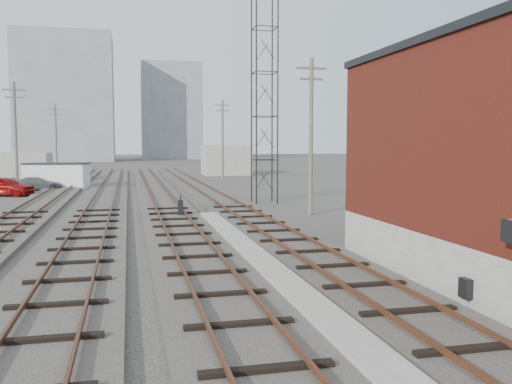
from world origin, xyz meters
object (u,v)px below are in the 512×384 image
object	(u,v)px
car_red	(4,186)
car_grey	(37,184)
site_trailer	(57,176)
switch_stand	(181,208)

from	to	relation	value
car_red	car_grey	distance (m)	5.20
site_trailer	car_red	distance (m)	7.27
car_red	car_grey	bearing A→B (deg)	-1.11
site_trailer	car_grey	distance (m)	2.25
switch_stand	car_red	bearing A→B (deg)	129.46
switch_stand	car_red	distance (m)	20.38
switch_stand	site_trailer	bearing A→B (deg)	114.14
switch_stand	car_red	size ratio (longest dim) A/B	0.26
car_red	car_grey	size ratio (longest dim) A/B	1.10
switch_stand	site_trailer	world-z (taller)	site_trailer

